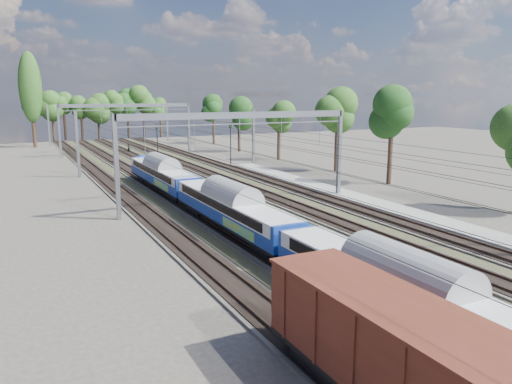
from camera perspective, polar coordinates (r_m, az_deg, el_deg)
name	(u,v)px	position (r m, az deg, el deg)	size (l,w,h in m)	color
track_bed	(189,181)	(61.83, -7.68, 1.21)	(21.00, 130.00, 0.34)	#47423A
platform	(409,213)	(46.68, 17.04, -2.35)	(3.00, 70.00, 0.30)	gray
catenary	(171,126)	(68.48, -9.66, 7.41)	(25.65, 130.00, 9.00)	gray
tree_belt	(146,106)	(107.98, -12.50, 9.52)	(38.14, 101.60, 11.90)	black
poplar	(30,88)	(110.80, -24.40, 10.78)	(4.40, 4.40, 19.04)	black
emu_train	(233,204)	(38.25, -2.60, -1.42)	(2.70, 57.17, 3.95)	black
freight_boxcar	(442,383)	(16.33, 20.45, -19.78)	(3.16, 15.27, 3.94)	black
worker	(129,148)	(95.56, -14.34, 4.90)	(0.64, 0.42, 1.76)	black
signal_near	(157,138)	(81.19, -11.22, 6.04)	(0.39, 0.36, 5.94)	black
signal_far	(231,138)	(75.67, -2.92, 6.13)	(0.41, 0.38, 6.46)	black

